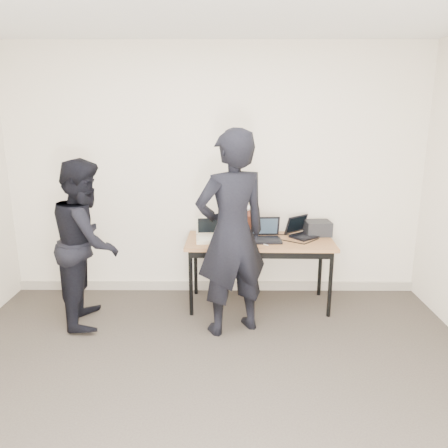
{
  "coord_description": "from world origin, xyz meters",
  "views": [
    {
      "loc": [
        0.12,
        -2.44,
        2.0
      ],
      "look_at": [
        0.1,
        1.6,
        0.95
      ],
      "focal_mm": 35.0,
      "sensor_mm": 36.0,
      "label": 1
    }
  ],
  "objects_px": {
    "laptop_center": "(266,235)",
    "person_typist": "(232,234)",
    "laptop_beige": "(210,236)",
    "desk": "(260,245)",
    "equipment_box": "(318,228)",
    "person_observer": "(87,242)",
    "leather_satchel": "(242,222)",
    "laptop_right": "(302,232)"
  },
  "relations": [
    {
      "from": "equipment_box",
      "to": "person_observer",
      "type": "height_order",
      "value": "person_observer"
    },
    {
      "from": "person_typist",
      "to": "person_observer",
      "type": "relative_size",
      "value": 1.18
    },
    {
      "from": "laptop_right",
      "to": "person_typist",
      "type": "bearing_deg",
      "value": -176.26
    },
    {
      "from": "laptop_center",
      "to": "person_typist",
      "type": "height_order",
      "value": "person_typist"
    },
    {
      "from": "laptop_right",
      "to": "person_typist",
      "type": "distance_m",
      "value": 1.03
    },
    {
      "from": "laptop_beige",
      "to": "person_observer",
      "type": "distance_m",
      "value": 1.21
    },
    {
      "from": "laptop_right",
      "to": "person_typist",
      "type": "height_order",
      "value": "person_typist"
    },
    {
      "from": "leather_satchel",
      "to": "person_observer",
      "type": "xyz_separation_m",
      "value": [
        -1.49,
        -0.56,
        -0.05
      ]
    },
    {
      "from": "laptop_beige",
      "to": "leather_satchel",
      "type": "relative_size",
      "value": 0.8
    },
    {
      "from": "desk",
      "to": "laptop_center",
      "type": "xyz_separation_m",
      "value": [
        0.06,
        0.0,
        0.11
      ]
    },
    {
      "from": "laptop_beige",
      "to": "laptop_center",
      "type": "relative_size",
      "value": 1.0
    },
    {
      "from": "laptop_right",
      "to": "person_observer",
      "type": "distance_m",
      "value": 2.18
    },
    {
      "from": "person_observer",
      "to": "leather_satchel",
      "type": "bearing_deg",
      "value": -79.47
    },
    {
      "from": "leather_satchel",
      "to": "person_observer",
      "type": "height_order",
      "value": "person_observer"
    },
    {
      "from": "leather_satchel",
      "to": "equipment_box",
      "type": "bearing_deg",
      "value": -9.93
    },
    {
      "from": "laptop_center",
      "to": "person_typist",
      "type": "distance_m",
      "value": 0.67
    },
    {
      "from": "laptop_center",
      "to": "laptop_right",
      "type": "bearing_deg",
      "value": 17.12
    },
    {
      "from": "person_typist",
      "to": "person_observer",
      "type": "bearing_deg",
      "value": -33.62
    },
    {
      "from": "laptop_right",
      "to": "person_observer",
      "type": "xyz_separation_m",
      "value": [
        -2.13,
        -0.47,
        0.03
      ]
    },
    {
      "from": "leather_satchel",
      "to": "equipment_box",
      "type": "xyz_separation_m",
      "value": [
        0.81,
        -0.04,
        -0.05
      ]
    },
    {
      "from": "person_typist",
      "to": "laptop_beige",
      "type": "bearing_deg",
      "value": -93.0
    },
    {
      "from": "desk",
      "to": "laptop_center",
      "type": "bearing_deg",
      "value": 1.36
    },
    {
      "from": "desk",
      "to": "person_typist",
      "type": "distance_m",
      "value": 0.68
    },
    {
      "from": "laptop_beige",
      "to": "equipment_box",
      "type": "bearing_deg",
      "value": 5.06
    },
    {
      "from": "laptop_beige",
      "to": "person_observer",
      "type": "relative_size",
      "value": 0.19
    },
    {
      "from": "desk",
      "to": "person_observer",
      "type": "relative_size",
      "value": 0.95
    },
    {
      "from": "laptop_center",
      "to": "laptop_right",
      "type": "xyz_separation_m",
      "value": [
        0.39,
        0.14,
        -0.0
      ]
    },
    {
      "from": "laptop_right",
      "to": "equipment_box",
      "type": "xyz_separation_m",
      "value": [
        0.18,
        0.05,
        0.03
      ]
    },
    {
      "from": "desk",
      "to": "laptop_right",
      "type": "bearing_deg",
      "value": 18.01
    },
    {
      "from": "laptop_beige",
      "to": "laptop_right",
      "type": "height_order",
      "value": "laptop_beige"
    },
    {
      "from": "laptop_center",
      "to": "desk",
      "type": "bearing_deg",
      "value": 177.93
    },
    {
      "from": "desk",
      "to": "equipment_box",
      "type": "xyz_separation_m",
      "value": [
        0.63,
        0.19,
        0.13
      ]
    },
    {
      "from": "laptop_right",
      "to": "leather_satchel",
      "type": "distance_m",
      "value": 0.64
    },
    {
      "from": "leather_satchel",
      "to": "laptop_beige",
      "type": "bearing_deg",
      "value": -151.66
    },
    {
      "from": "laptop_beige",
      "to": "equipment_box",
      "type": "relative_size",
      "value": 1.17
    },
    {
      "from": "desk",
      "to": "laptop_right",
      "type": "height_order",
      "value": "laptop_right"
    },
    {
      "from": "laptop_right",
      "to": "leather_satchel",
      "type": "xyz_separation_m",
      "value": [
        -0.63,
        0.09,
        0.08
      ]
    },
    {
      "from": "equipment_box",
      "to": "person_observer",
      "type": "bearing_deg",
      "value": -167.24
    },
    {
      "from": "laptop_beige",
      "to": "leather_satchel",
      "type": "distance_m",
      "value": 0.41
    },
    {
      "from": "desk",
      "to": "person_observer",
      "type": "xyz_separation_m",
      "value": [
        -1.67,
        -0.33,
        0.13
      ]
    },
    {
      "from": "person_typist",
      "to": "equipment_box",
      "type": "bearing_deg",
      "value": -166.21
    },
    {
      "from": "leather_satchel",
      "to": "person_observer",
      "type": "bearing_deg",
      "value": -166.94
    }
  ]
}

